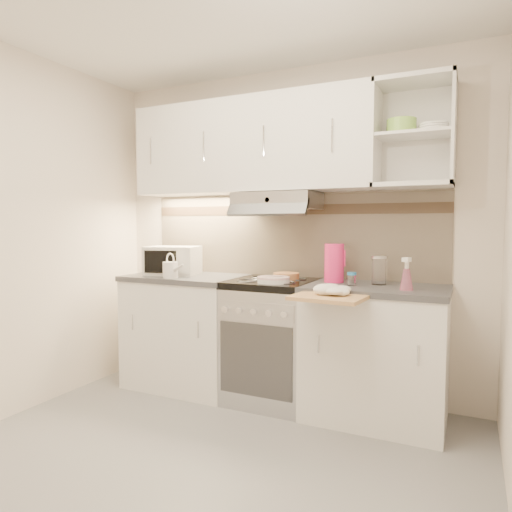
{
  "coord_description": "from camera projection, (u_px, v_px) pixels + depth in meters",
  "views": [
    {
      "loc": [
        1.31,
        -1.95,
        1.31
      ],
      "look_at": [
        -0.06,
        0.95,
        1.08
      ],
      "focal_mm": 32.0,
      "sensor_mm": 36.0,
      "label": 1
    }
  ],
  "objects": [
    {
      "name": "ground",
      "position": [
        190.0,
        472.0,
        2.41
      ],
      "size": [
        3.0,
        3.0,
        0.0
      ],
      "primitive_type": "plane",
      "color": "gray",
      "rests_on": "ground"
    },
    {
      "name": "room_shell",
      "position": [
        223.0,
        169.0,
        2.62
      ],
      "size": [
        3.04,
        2.84,
        2.52
      ],
      "color": "silver",
      "rests_on": "ground"
    },
    {
      "name": "base_cabinet_left",
      "position": [
        187.0,
        333.0,
        3.69
      ],
      "size": [
        0.9,
        0.6,
        0.86
      ],
      "primitive_type": "cube",
      "color": "white",
      "rests_on": "ground"
    },
    {
      "name": "worktop_left",
      "position": [
        187.0,
        278.0,
        3.66
      ],
      "size": [
        0.92,
        0.62,
        0.04
      ],
      "primitive_type": "cube",
      "color": "#47474C",
      "rests_on": "base_cabinet_left"
    },
    {
      "name": "base_cabinet_right",
      "position": [
        375.0,
        356.0,
        3.05
      ],
      "size": [
        0.9,
        0.6,
        0.86
      ],
      "primitive_type": "cube",
      "color": "white",
      "rests_on": "ground"
    },
    {
      "name": "worktop_right",
      "position": [
        376.0,
        289.0,
        3.02
      ],
      "size": [
        0.92,
        0.62,
        0.04
      ],
      "primitive_type": "cube",
      "color": "#47474C",
      "rests_on": "base_cabinet_right"
    },
    {
      "name": "electric_range",
      "position": [
        272.0,
        340.0,
        3.37
      ],
      "size": [
        0.6,
        0.6,
        0.9
      ],
      "color": "#B7B7BC",
      "rests_on": "ground"
    },
    {
      "name": "microwave",
      "position": [
        173.0,
        260.0,
        3.7
      ],
      "size": [
        0.46,
        0.39,
        0.23
      ],
      "rotation": [
        0.0,
        0.0,
        0.24
      ],
      "color": "silver",
      "rests_on": "worktop_left"
    },
    {
      "name": "watering_can",
      "position": [
        171.0,
        269.0,
        3.45
      ],
      "size": [
        0.22,
        0.13,
        0.19
      ],
      "rotation": [
        0.0,
        0.0,
        -0.34
      ],
      "color": "silver",
      "rests_on": "worktop_left"
    },
    {
      "name": "plate_stack",
      "position": [
        274.0,
        280.0,
        3.18
      ],
      "size": [
        0.23,
        0.23,
        0.05
      ],
      "rotation": [
        0.0,
        0.0,
        -0.03
      ],
      "color": "white",
      "rests_on": "electric_range"
    },
    {
      "name": "bread_loaf",
      "position": [
        286.0,
        276.0,
        3.38
      ],
      "size": [
        0.19,
        0.19,
        0.05
      ],
      "primitive_type": "cylinder",
      "color": "#9C6A38",
      "rests_on": "electric_range"
    },
    {
      "name": "pink_pitcher",
      "position": [
        334.0,
        263.0,
        3.2
      ],
      "size": [
        0.15,
        0.14,
        0.27
      ],
      "rotation": [
        0.0,
        0.0,
        0.32
      ],
      "color": "#E92167",
      "rests_on": "worktop_right"
    },
    {
      "name": "glass_jar",
      "position": [
        379.0,
        270.0,
        3.08
      ],
      "size": [
        0.1,
        0.1,
        0.19
      ],
      "rotation": [
        0.0,
        0.0,
        0.2
      ],
      "color": "white",
      "rests_on": "worktop_right"
    },
    {
      "name": "spice_jar",
      "position": [
        352.0,
        279.0,
        3.03
      ],
      "size": [
        0.06,
        0.06,
        0.09
      ],
      "rotation": [
        0.0,
        0.0,
        -0.23
      ],
      "color": "silver",
      "rests_on": "worktop_right"
    },
    {
      "name": "spray_bottle",
      "position": [
        407.0,
        277.0,
        2.82
      ],
      "size": [
        0.08,
        0.08,
        0.22
      ],
      "rotation": [
        0.0,
        0.0,
        -0.3
      ],
      "color": "pink",
      "rests_on": "worktop_right"
    },
    {
      "name": "cutting_board",
      "position": [
        330.0,
        297.0,
        2.74
      ],
      "size": [
        0.45,
        0.41,
        0.02
      ],
      "primitive_type": "cube",
      "rotation": [
        0.0,
        0.0,
        -0.08
      ],
      "color": "tan",
      "rests_on": "base_cabinet_right"
    },
    {
      "name": "dish_towel",
      "position": [
        331.0,
        288.0,
        2.76
      ],
      "size": [
        0.35,
        0.32,
        0.08
      ],
      "primitive_type": null,
      "rotation": [
        0.0,
        0.0,
        0.36
      ],
      "color": "silver",
      "rests_on": "cutting_board"
    }
  ]
}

